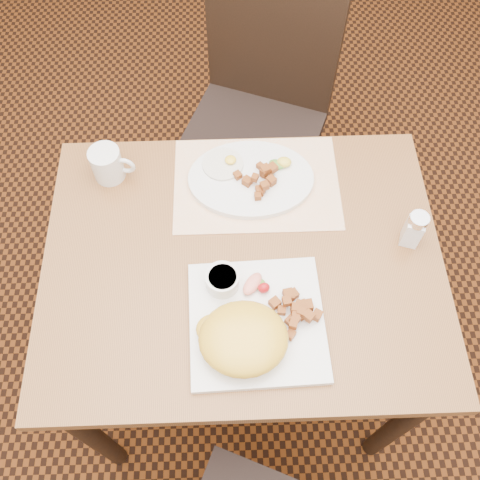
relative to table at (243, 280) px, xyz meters
name	(u,v)px	position (x,y,z in m)	size (l,w,h in m)	color
ground	(242,360)	(0.00, 0.00, -0.64)	(8.00, 8.00, 0.00)	black
table	(243,280)	(0.00, 0.00, 0.00)	(0.90, 0.70, 0.75)	brown
chair_far	(259,104)	(0.08, 0.67, -0.10)	(0.55, 0.55, 0.97)	black
placemat	(256,184)	(0.04, 0.21, 0.11)	(0.40, 0.28, 0.00)	white
plate_square	(257,322)	(0.02, -0.15, 0.12)	(0.28, 0.28, 0.02)	silver
plate_oval	(251,179)	(0.03, 0.21, 0.12)	(0.30, 0.23, 0.02)	silver
hollandaise_mound	(243,338)	(-0.01, -0.20, 0.16)	(0.19, 0.16, 0.07)	yellow
ramekin	(222,280)	(-0.05, -0.07, 0.15)	(0.07, 0.07, 0.04)	silver
garnish_sq	(256,285)	(0.02, -0.08, 0.14)	(0.07, 0.07, 0.03)	#387223
fried_egg	(224,163)	(-0.04, 0.25, 0.13)	(0.10, 0.10, 0.02)	white
garnish_ov	(281,163)	(0.10, 0.25, 0.14)	(0.06, 0.04, 0.02)	#387223
salt_shaker	(414,229)	(0.38, 0.03, 0.16)	(0.05, 0.05, 0.10)	white
coffee_mug	(108,164)	(-0.32, 0.25, 0.15)	(0.11, 0.08, 0.09)	silver
home_fries_sq	(296,309)	(0.11, -0.14, 0.14)	(0.11, 0.11, 0.03)	#924817
home_fries_ov	(260,179)	(0.05, 0.20, 0.14)	(0.11, 0.11, 0.03)	#924817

